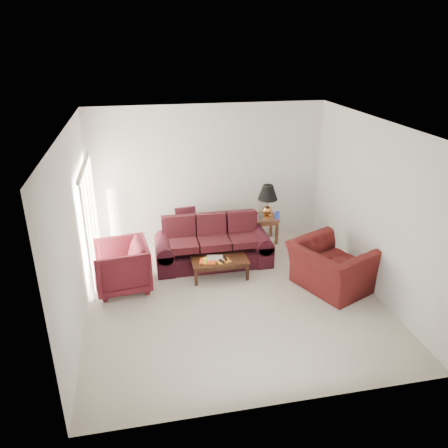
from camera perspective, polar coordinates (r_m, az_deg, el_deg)
name	(u,v)px	position (r m, az deg, el deg)	size (l,w,h in m)	color
floor	(233,297)	(7.82, 1.25, -9.52)	(5.00, 5.00, 0.00)	beige
blinds	(90,223)	(8.38, -17.07, 0.09)	(0.10, 2.00, 2.16)	silver
sofa	(213,242)	(8.69, -1.45, -2.43)	(2.28, 0.99, 0.93)	black
throw_pillow	(186,217)	(9.25, -5.04, 0.90)	(0.42, 0.12, 0.42)	black
end_table	(264,229)	(9.77, 5.30, -0.66)	(0.53, 0.53, 0.58)	#452F17
table_lamp	(268,201)	(9.57, 5.71, 3.01)	(0.43, 0.43, 0.72)	#C7843E
clock	(260,217)	(9.49, 4.74, 0.96)	(0.13, 0.05, 0.13)	#BBBBC0
blue_canister	(277,215)	(9.58, 6.95, 1.15)	(0.10, 0.10, 0.16)	#1A34AA
picture_frame	(258,211)	(9.74, 4.44, 1.64)	(0.12, 0.02, 0.15)	#B2B2B7
floor_lamp	(115,221)	(9.32, -14.11, 0.34)	(0.23, 0.23, 1.43)	white
armchair_left	(121,266)	(8.08, -13.27, -5.41)	(0.94, 0.97, 0.88)	#491019
armchair_right	(331,267)	(8.12, 13.82, -5.44)	(1.31, 1.15, 0.85)	#400F0E
coffee_table	(220,268)	(8.34, -0.56, -5.79)	(1.06, 0.53, 0.37)	black
magazine_red	(208,261)	(8.17, -2.13, -4.88)	(0.30, 0.22, 0.02)	#D74515
magazine_white	(215,258)	(8.29, -1.23, -4.44)	(0.30, 0.23, 0.02)	beige
magazine_orange	(224,261)	(8.18, -0.06, -4.87)	(0.25, 0.19, 0.01)	#BA6815
remote_a	(222,261)	(8.13, -0.27, -4.88)	(0.05, 0.16, 0.02)	black
remote_b	(225,258)	(8.23, 0.18, -4.51)	(0.05, 0.15, 0.02)	black
yellow_glass	(206,261)	(8.08, -2.42, -4.82)	(0.07, 0.07, 0.12)	#FAFF38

